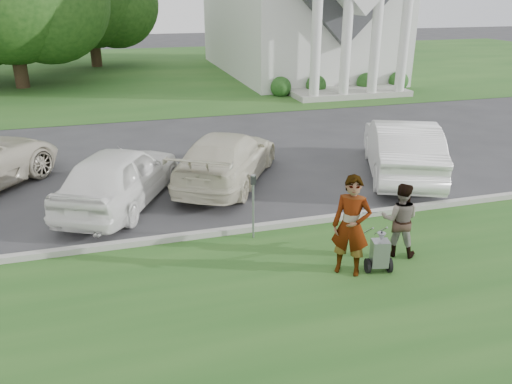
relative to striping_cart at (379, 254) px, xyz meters
name	(u,v)px	position (x,y,z in m)	size (l,w,h in m)	color
ground	(271,240)	(-1.62, 1.86, -0.40)	(120.00, 120.00, 0.00)	#333335
grass_strip	(324,319)	(-1.62, -1.14, -0.39)	(80.00, 7.00, 0.01)	#214F1B
church_lawn	(156,70)	(-1.62, 28.86, -0.39)	(80.00, 30.00, 0.01)	#214F1B
curb	(264,227)	(-1.62, 2.41, -0.32)	(80.00, 0.18, 0.15)	#9E9E93
striping_cart	(379,254)	(0.00, 0.00, 0.00)	(0.61, 1.06, 0.93)	black
person_left	(351,227)	(-0.58, 0.14, 0.60)	(0.73, 0.48, 2.00)	#999999
person_right	(400,220)	(0.72, 0.54, 0.39)	(0.77, 0.60, 1.58)	#999999
parking_meter_near	(253,199)	(-1.97, 2.08, 0.55)	(0.11, 0.10, 1.50)	gray
car_b	(120,176)	(-4.73, 4.87, 0.38)	(1.84, 4.56, 1.55)	white
car_c	(227,158)	(-1.73, 5.77, 0.32)	(2.02, 4.97, 1.44)	beige
car_d	(401,148)	(3.40, 4.93, 0.44)	(1.77, 5.08, 1.67)	white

